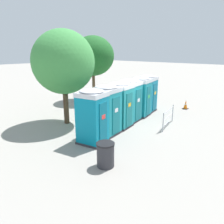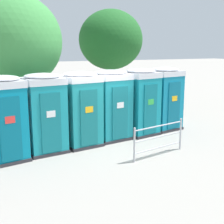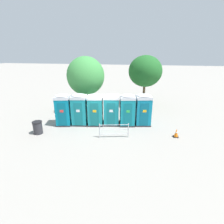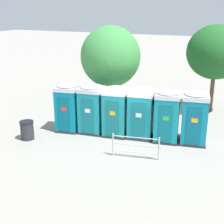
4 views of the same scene
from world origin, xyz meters
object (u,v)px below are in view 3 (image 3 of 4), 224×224
Objects in this scene: portapotty_5 at (143,109)px; street_tree_0 at (86,76)px; portapotty_1 at (80,109)px; traffic_cone at (176,133)px; portapotty_2 at (95,110)px; portapotty_3 at (111,109)px; street_tree_1 at (145,71)px; trash_can at (38,127)px; event_barrier at (114,130)px; portapotty_0 at (63,110)px; portapotty_4 at (127,110)px.

street_tree_0 reaches higher than portapotty_5.
portapotty_1 is 7.57m from traffic_cone.
portapotty_1 is at bearing -172.74° from portapotty_2.
portapotty_5 is at bearing 9.39° from portapotty_1.
portapotty_1 is 1.00× the size of portapotty_2.
street_tree_1 is (2.56, 5.74, 2.41)m from portapotty_3.
portapotty_5 is 3.17m from traffic_cone.
event_barrier is at bearing 3.74° from trash_can.
traffic_cone is (2.37, -1.86, -0.97)m from portapotty_5.
portapotty_1 and portapotty_5 have the same top height.
portapotty_3 and portapotty_5 have the same top height.
trash_can is (-1.20, -1.92, -0.81)m from portapotty_0.
street_tree_1 is at bearing 31.13° from street_tree_0.
portapotty_4 is at bearing -29.77° from street_tree_0.
trash_can is (-2.46, -2.21, -0.81)m from portapotty_1.
portapotty_0 is 1.26× the size of event_barrier.
portapotty_1 is at bearing -170.61° from portapotty_5.
traffic_cone is at bearing -38.23° from portapotty_5.
street_tree_0 is 2.63× the size of event_barrier.
portapotty_1 is at bearing -83.85° from street_tree_0.
portapotty_1 is 8.36m from street_tree_1.
portapotty_4 is 0.48× the size of street_tree_0.
portapotty_0 is 6.43m from portapotty_5.
portapotty_4 is 4.07m from traffic_cone.
portapotty_1 is 1.29m from portapotty_2.
street_tree_1 is at bearing 76.30° from event_barrier.
portapotty_4 is 1.29m from portapotty_5.
street_tree_0 is 6.34m from trash_can.
portapotty_4 is 1.26× the size of event_barrier.
street_tree_1 is (0.02, 5.34, 2.41)m from portapotty_5.
portapotty_1 is 0.48× the size of street_tree_1.
street_tree_0 is 6.32m from street_tree_1.
portapotty_0 is at bearing 160.51° from event_barrier.
street_tree_0 is at bearing 67.31° from trash_can.
trash_can is (-2.14, -5.12, -3.06)m from street_tree_0.
portapotty_0 is 1.00× the size of portapotty_2.
portapotty_1 reaches higher than trash_can.
portapotty_4 reaches higher than trash_can.
traffic_cone is at bearing 6.81° from trash_can.
portapotty_0 and portapotty_2 have the same top height.
street_tree_1 is (3.81, 6.02, 2.41)m from portapotty_2.
event_barrier is at bearing -30.42° from portapotty_1.
trash_can is at bearing -147.59° from portapotty_2.
portapotty_2 and portapotty_5 have the same top height.
portapotty_5 is (2.54, 0.40, 0.00)m from portapotty_3.
portapotty_1 is (1.25, 0.29, -0.00)m from portapotty_0.
street_tree_1 reaches higher than portapotty_5.
trash_can is at bearing -138.07° from portapotty_1.
street_tree_0 is 8.28× the size of traffic_cone.
portapotty_4 and portapotty_5 have the same top height.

